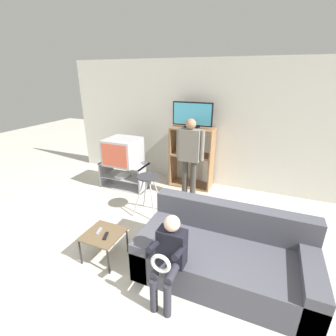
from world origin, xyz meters
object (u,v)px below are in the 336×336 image
at_px(couch, 224,256).
at_px(person_seated_child, 169,254).
at_px(television_main, 123,151).
at_px(media_shelf, 192,157).
at_px(remote_control_black, 106,236).
at_px(television_flat, 192,116).
at_px(folding_stool, 148,183).
at_px(snack_table, 103,236).
at_px(tv_stand, 125,175).
at_px(person_standing_adult, 190,152).
at_px(remote_control_white, 99,231).

height_order(couch, person_seated_child, person_seated_child).
distance_m(television_main, media_shelf, 1.45).
xyz_separation_m(television_main, remote_control_black, (1.01, -2.03, -0.41)).
relative_size(television_flat, couch, 0.41).
bearing_deg(folding_stool, media_shelf, 77.17).
bearing_deg(person_seated_child, snack_table, 167.54).
height_order(folding_stool, snack_table, folding_stool).
bearing_deg(media_shelf, couch, -63.20).
distance_m(tv_stand, remote_control_black, 2.28).
height_order(folding_stool, person_standing_adult, person_standing_adult).
xyz_separation_m(tv_stand, television_flat, (1.28, 0.62, 1.26)).
bearing_deg(folding_stool, television_flat, 77.82).
relative_size(television_flat, person_seated_child, 0.84).
bearing_deg(television_flat, television_main, -154.03).
distance_m(folding_stool, couch, 1.74).
height_order(television_main, person_seated_child, television_main).
distance_m(snack_table, remote_control_white, 0.09).
xyz_separation_m(remote_control_black, couch, (1.43, 0.37, -0.13)).
bearing_deg(television_main, person_standing_adult, 1.55).
bearing_deg(remote_control_white, remote_control_black, -32.58).
height_order(folding_stool, remote_control_black, folding_stool).
distance_m(television_main, television_flat, 1.59).
bearing_deg(couch, television_main, 145.95).
bearing_deg(folding_stool, television_main, 141.60).
distance_m(television_flat, couch, 2.85).
distance_m(folding_stool, remote_control_black, 1.27).
relative_size(television_main, media_shelf, 0.51).
relative_size(television_main, person_standing_adult, 0.42).
distance_m(tv_stand, media_shelf, 1.49).
xyz_separation_m(television_main, television_flat, (1.28, 0.62, 0.72)).
relative_size(television_main, television_flat, 0.80).
bearing_deg(television_main, remote_control_white, -66.21).
distance_m(person_standing_adult, person_seated_child, 2.34).
height_order(television_main, couch, television_main).
bearing_deg(remote_control_black, folding_stool, 70.85).
distance_m(television_main, couch, 3.00).
xyz_separation_m(person_standing_adult, person_seated_child, (0.52, -2.25, -0.37)).
bearing_deg(person_seated_child, television_flat, 103.50).
bearing_deg(couch, tv_stand, 145.86).
relative_size(media_shelf, person_seated_child, 1.30).
relative_size(folding_stool, couch, 0.36).
xyz_separation_m(television_main, snack_table, (0.94, -1.99, -0.46)).
height_order(remote_control_white, person_seated_child, person_seated_child).
height_order(media_shelf, person_seated_child, media_shelf).
bearing_deg(snack_table, remote_control_black, -29.09).
bearing_deg(television_main, television_flat, 25.97).
distance_m(media_shelf, remote_control_white, 2.65).
xyz_separation_m(remote_control_black, person_seated_child, (0.94, -0.18, 0.18)).
relative_size(media_shelf, couch, 0.64).
bearing_deg(television_main, tv_stand, 79.07).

